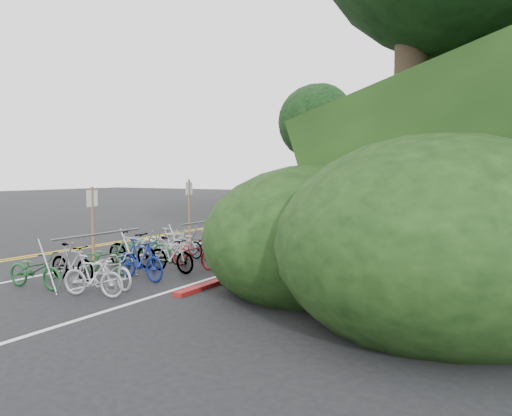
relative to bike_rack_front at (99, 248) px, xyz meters
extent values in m
plane|color=black|center=(-3.28, 1.98, -0.91)|extent=(120.00, 120.00, 0.00)
cube|color=gold|center=(-5.43, 11.98, -0.90)|extent=(0.12, 80.00, 0.01)
cube|color=gold|center=(-5.13, 11.98, -0.90)|extent=(0.12, 80.00, 0.01)
cube|color=silver|center=(-2.28, 11.98, -0.90)|extent=(0.12, 80.00, 0.01)
cube|color=silver|center=(1.92, 11.98, -0.90)|extent=(0.12, 80.00, 0.01)
cube|color=silver|center=(-0.18, -0.02, -0.90)|extent=(0.10, 1.60, 0.01)
cube|color=silver|center=(-0.18, 5.98, -0.90)|extent=(0.10, 1.60, 0.01)
cube|color=silver|center=(-0.18, 11.98, -0.90)|extent=(0.10, 1.60, 0.01)
cube|color=silver|center=(-0.18, 17.98, -0.90)|extent=(0.10, 1.60, 0.01)
cube|color=silver|center=(-0.18, 23.98, -0.90)|extent=(0.10, 1.60, 0.01)
cube|color=silver|center=(-0.18, 29.98, -0.90)|extent=(0.10, 1.60, 0.01)
cube|color=silver|center=(-0.18, 35.98, -0.90)|extent=(0.10, 1.60, 0.01)
cube|color=maroon|center=(2.42, 13.98, -0.86)|extent=(0.25, 28.00, 0.10)
cube|color=#382819|center=(3.12, 23.98, -0.83)|extent=(1.40, 44.00, 0.16)
ellipsoid|color=#284C19|center=(3.92, 4.98, 0.13)|extent=(2.00, 2.80, 1.60)
ellipsoid|color=#284C19|center=(4.72, 9.98, 0.64)|extent=(2.60, 3.64, 2.08)
ellipsoid|color=#284C19|center=(5.92, 15.98, 1.08)|extent=(2.20, 3.08, 1.76)
ellipsoid|color=#284C19|center=(4.52, 21.98, 0.65)|extent=(3.00, 4.20, 2.40)
ellipsoid|color=#284C19|center=(5.22, 27.98, 0.82)|extent=(2.40, 3.36, 1.92)
ellipsoid|color=#284C19|center=(6.52, 31.98, 1.50)|extent=(2.80, 3.92, 2.24)
ellipsoid|color=#284C19|center=(3.72, 7.98, -0.01)|extent=(1.80, 2.52, 1.44)
ellipsoid|color=#284C19|center=(6.72, 19.98, 1.69)|extent=(3.20, 4.48, 2.56)
ellipsoid|color=black|center=(4.72, 2.48, 0.30)|extent=(5.28, 6.16, 3.52)
ellipsoid|color=black|center=(7.72, 1.48, 0.52)|extent=(6.24, 7.28, 4.16)
cylinder|color=#2D2319|center=(6.22, 4.98, 3.53)|extent=(0.85, 0.85, 6.48)
cylinder|color=#2D2319|center=(7.72, 13.98, 5.33)|extent=(0.90, 0.90, 7.47)
cylinder|color=#2D2319|center=(-12.28, 43.98, 2.33)|extent=(0.85, 0.85, 6.48)
ellipsoid|color=black|center=(-12.28, 43.98, 8.23)|extent=(8.86, 8.86, 8.41)
cylinder|color=#2D2319|center=(-9.28, 51.98, 2.08)|extent=(0.82, 0.82, 5.98)
ellipsoid|color=black|center=(-9.28, 51.98, 7.40)|extent=(7.75, 7.75, 7.36)
cylinder|color=gray|center=(0.00, 0.00, 0.35)|extent=(0.05, 2.73, 0.05)
cylinder|color=gray|center=(-0.28, -1.27, -0.28)|extent=(0.63, 0.04, 1.24)
cylinder|color=gray|center=(0.28, -1.27, -0.28)|extent=(0.63, 0.04, 1.24)
cylinder|color=gray|center=(-0.28, 1.27, -0.28)|extent=(0.63, 0.04, 1.24)
cylinder|color=gray|center=(0.28, 1.27, -0.28)|extent=(0.63, 0.04, 1.24)
cylinder|color=gray|center=(-0.28, 4.98, 0.24)|extent=(0.05, 3.00, 0.05)
cylinder|color=gray|center=(-0.56, 3.58, -0.33)|extent=(0.58, 0.04, 1.13)
cylinder|color=gray|center=(0.00, 3.58, -0.33)|extent=(0.58, 0.04, 1.13)
cylinder|color=gray|center=(-0.56, 6.38, -0.33)|extent=(0.58, 0.04, 1.13)
cylinder|color=gray|center=(0.00, 6.38, -0.33)|extent=(0.58, 0.04, 1.13)
cylinder|color=gray|center=(-0.28, 9.98, 0.24)|extent=(0.05, 3.00, 0.05)
cylinder|color=gray|center=(-0.56, 8.58, -0.33)|extent=(0.58, 0.04, 1.13)
cylinder|color=gray|center=(0.00, 8.58, -0.33)|extent=(0.58, 0.04, 1.13)
cylinder|color=gray|center=(-0.56, 11.38, -0.33)|extent=(0.58, 0.04, 1.13)
cylinder|color=gray|center=(0.00, 11.38, -0.33)|extent=(0.58, 0.04, 1.13)
cylinder|color=gray|center=(-0.28, 14.98, 0.24)|extent=(0.05, 3.00, 0.05)
cylinder|color=gray|center=(-0.56, 13.58, -0.33)|extent=(0.58, 0.04, 1.13)
cylinder|color=gray|center=(0.00, 13.58, -0.33)|extent=(0.58, 0.04, 1.13)
cylinder|color=gray|center=(-0.56, 16.38, -0.33)|extent=(0.58, 0.04, 1.13)
cylinder|color=gray|center=(0.00, 16.38, -0.33)|extent=(0.58, 0.04, 1.13)
cylinder|color=gray|center=(-0.28, 19.98, 0.24)|extent=(0.05, 3.00, 0.05)
cylinder|color=gray|center=(-0.56, 18.58, -0.33)|extent=(0.58, 0.04, 1.13)
cylinder|color=gray|center=(0.00, 18.58, -0.33)|extent=(0.58, 0.04, 1.13)
cylinder|color=gray|center=(-0.56, 21.38, -0.33)|extent=(0.58, 0.04, 1.13)
cylinder|color=gray|center=(0.00, 21.38, -0.33)|extent=(0.58, 0.04, 1.13)
cylinder|color=gray|center=(-0.28, 24.98, 0.24)|extent=(0.05, 3.00, 0.05)
cylinder|color=gray|center=(-0.56, 23.58, -0.33)|extent=(0.58, 0.04, 1.13)
cylinder|color=gray|center=(0.00, 23.58, -0.33)|extent=(0.58, 0.04, 1.13)
cylinder|color=gray|center=(-0.56, 26.38, -0.33)|extent=(0.58, 0.04, 1.13)
cylinder|color=gray|center=(0.00, 26.38, -0.33)|extent=(0.58, 0.04, 1.13)
cylinder|color=brown|center=(-2.40, 1.93, 0.26)|extent=(0.08, 0.08, 2.34)
cube|color=silver|center=(-2.40, 1.93, 1.08)|extent=(0.02, 0.40, 0.50)
cylinder|color=brown|center=(-2.68, 6.98, 0.34)|extent=(0.08, 0.08, 2.50)
cube|color=silver|center=(-2.68, 6.98, 1.24)|extent=(0.02, 0.40, 0.50)
cylinder|color=brown|center=(-2.68, 12.98, 0.34)|extent=(0.08, 0.08, 2.50)
cube|color=silver|center=(-2.68, 12.98, 1.24)|extent=(0.02, 0.40, 0.50)
cylinder|color=brown|center=(-2.68, 18.98, 0.34)|extent=(0.08, 0.08, 2.50)
cube|color=silver|center=(-2.68, 18.98, 1.24)|extent=(0.02, 0.40, 0.50)
cylinder|color=brown|center=(-2.68, 24.98, 0.34)|extent=(0.08, 0.08, 2.50)
cube|color=silver|center=(-2.68, 24.98, 1.24)|extent=(0.02, 0.40, 0.50)
imported|color=beige|center=(-1.67, 4.25, -0.49)|extent=(1.03, 1.70, 0.84)
imported|color=#144C1E|center=(-1.04, -1.04, -0.47)|extent=(0.73, 1.72, 0.88)
imported|color=#9E9EA3|center=(0.79, -0.92, -0.44)|extent=(0.77, 1.61, 0.93)
imported|color=slate|center=(-0.94, -0.06, -0.43)|extent=(0.48, 1.60, 0.96)
imported|color=beige|center=(0.47, -0.08, -0.46)|extent=(0.92, 1.77, 0.89)
imported|color=#144C1E|center=(-0.90, 1.07, -0.49)|extent=(0.74, 1.66, 0.84)
imported|color=navy|center=(0.47, 0.93, -0.38)|extent=(0.76, 1.81, 1.05)
imported|color=slate|center=(-0.99, 2.10, -0.37)|extent=(0.57, 1.79, 1.07)
imported|color=slate|center=(0.51, 2.10, -0.42)|extent=(0.56, 1.64, 0.97)
imported|color=#144C1E|center=(-1.28, 2.94, -0.46)|extent=(1.10, 1.81, 0.90)
imported|color=maroon|center=(0.64, 2.95, -0.47)|extent=(0.77, 1.74, 0.88)
imported|color=#9E9EA3|center=(-0.93, 3.89, -0.42)|extent=(0.81, 1.70, 0.98)
imported|color=slate|center=(0.29, 4.11, -0.48)|extent=(0.89, 1.71, 0.86)
imported|color=#9E9EA3|center=(-0.85, 4.97, -0.48)|extent=(0.77, 1.68, 0.85)
imported|color=#9E9EA3|center=(0.30, 4.88, -0.38)|extent=(0.94, 1.81, 1.05)
camera|label=1|loc=(9.43, -8.51, 1.84)|focal=35.00mm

